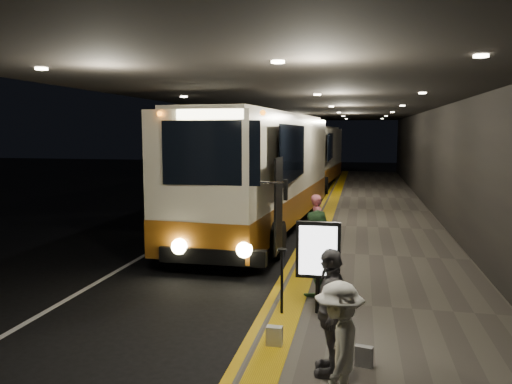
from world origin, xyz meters
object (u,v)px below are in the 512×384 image
(coach_main, at_px, (263,176))
(bag_plain, at_px, (274,336))
(passenger_waiting_white, at_px, (339,347))
(info_sign, at_px, (318,252))
(coach_second, at_px, (312,159))
(passenger_waiting_green, at_px, (316,258))
(stanchion_post, at_px, (282,282))
(coach_third, at_px, (321,153))
(passenger_waiting_grey, at_px, (331,311))
(passenger_boarding, at_px, (317,224))
(bag_polka, at_px, (364,356))

(coach_main, relative_size, bag_plain, 41.26)
(passenger_waiting_white, xyz_separation_m, info_sign, (-0.52, 3.17, 0.36))
(coach_main, xyz_separation_m, bag_plain, (2.09, -9.83, -1.60))
(coach_second, height_order, passenger_waiting_green, coach_second)
(coach_second, bearing_deg, coach_main, -87.72)
(info_sign, bearing_deg, bag_plain, -108.77)
(info_sign, bearing_deg, passenger_waiting_green, 99.01)
(bag_plain, xyz_separation_m, info_sign, (0.53, 1.56, 0.99))
(coach_main, xyz_separation_m, passenger_waiting_white, (3.14, -11.44, -0.97))
(coach_second, relative_size, passenger_waiting_green, 6.47)
(passenger_waiting_green, height_order, stanchion_post, passenger_waiting_green)
(coach_main, bearing_deg, info_sign, -68.73)
(passenger_waiting_green, bearing_deg, coach_third, 159.17)
(coach_main, distance_m, passenger_waiting_grey, 10.98)
(passenger_waiting_grey, bearing_deg, bag_plain, -128.92)
(coach_third, xyz_separation_m, stanchion_post, (1.97, -34.01, -0.92))
(info_sign, bearing_deg, passenger_boarding, 94.93)
(passenger_waiting_white, bearing_deg, bag_polka, 166.07)
(coach_third, xyz_separation_m, passenger_waiting_grey, (2.97, -36.10, -0.64))
(stanchion_post, bearing_deg, bag_plain, -85.72)
(passenger_waiting_white, height_order, bag_polka, passenger_waiting_white)
(passenger_waiting_green, height_order, info_sign, passenger_waiting_green)
(coach_third, distance_m, passenger_waiting_green, 33.45)
(passenger_waiting_green, distance_m, passenger_waiting_white, 3.71)
(passenger_boarding, xyz_separation_m, info_sign, (0.39, -4.52, 0.34))
(coach_main, xyz_separation_m, bag_polka, (3.45, -10.25, -1.61))
(stanchion_post, bearing_deg, coach_second, 94.13)
(coach_third, distance_m, passenger_boarding, 29.41)
(coach_third, bearing_deg, bag_plain, -84.09)
(passenger_boarding, bearing_deg, coach_second, -0.13)
(bag_polka, distance_m, info_sign, 2.37)
(coach_third, height_order, passenger_waiting_white, coach_third)
(passenger_waiting_white, bearing_deg, passenger_waiting_green, -170.02)
(stanchion_post, bearing_deg, passenger_waiting_white, -69.01)
(coach_main, distance_m, coach_second, 14.29)
(coach_second, height_order, bag_polka, coach_second)
(passenger_waiting_grey, bearing_deg, info_sign, -171.84)
(coach_second, xyz_separation_m, stanchion_post, (1.64, -22.72, -1.01))
(coach_second, relative_size, bag_plain, 37.75)
(coach_second, xyz_separation_m, passenger_waiting_grey, (2.64, -24.81, -0.73))
(stanchion_post, bearing_deg, bag_polka, -50.99)
(passenger_boarding, relative_size, passenger_waiting_grey, 0.92)
(passenger_waiting_white, distance_m, info_sign, 3.24)
(passenger_boarding, xyz_separation_m, passenger_waiting_green, (0.32, -4.03, 0.10))
(coach_second, bearing_deg, passenger_waiting_white, -80.12)
(passenger_waiting_green, relative_size, info_sign, 1.07)
(passenger_boarding, relative_size, passenger_waiting_green, 0.89)
(passenger_boarding, height_order, bag_polka, passenger_boarding)
(passenger_waiting_white, xyz_separation_m, bag_polka, (0.31, 1.19, -0.64))
(stanchion_post, bearing_deg, passenger_waiting_green, 49.80)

